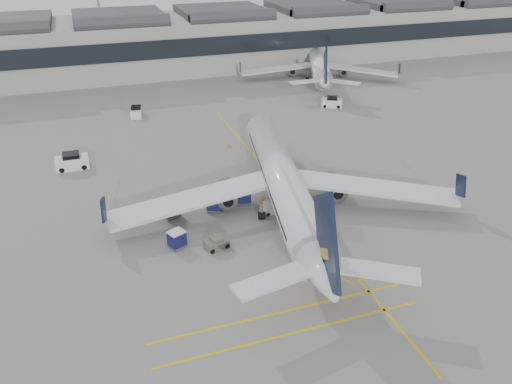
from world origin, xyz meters
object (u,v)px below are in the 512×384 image
object	(u,v)px
belt_loader	(275,207)
airliner_main	(283,182)
ramp_agent_a	(229,204)
pushback_tug	(217,243)
ramp_agent_b	(263,205)
baggage_cart_a	(244,196)

from	to	relation	value
belt_loader	airliner_main	bearing A→B (deg)	9.14
ramp_agent_a	pushback_tug	world-z (taller)	ramp_agent_a
airliner_main	ramp_agent_a	distance (m)	6.47
ramp_agent_a	ramp_agent_b	distance (m)	3.80
belt_loader	ramp_agent_a	xyz separation A→B (m)	(-4.84, 1.71, 0.37)
airliner_main	pushback_tug	bearing A→B (deg)	-139.49
airliner_main	baggage_cart_a	distance (m)	5.11
airliner_main	baggage_cart_a	bearing A→B (deg)	155.04
ramp_agent_b	pushback_tug	bearing A→B (deg)	26.34
ramp_agent_b	airliner_main	bearing A→B (deg)	165.97
belt_loader	ramp_agent_b	xyz separation A→B (m)	(-1.28, 0.36, 0.36)
airliner_main	belt_loader	distance (m)	2.95
belt_loader	baggage_cart_a	distance (m)	3.95
airliner_main	ramp_agent_b	size ratio (longest dim) A/B	23.93
airliner_main	pushback_tug	xyz separation A→B (m)	(-8.98, -5.08, -2.70)
belt_loader	baggage_cart_a	world-z (taller)	belt_loader
airliner_main	belt_loader	bearing A→B (deg)	-154.76
baggage_cart_a	ramp_agent_b	bearing A→B (deg)	-53.30
baggage_cart_a	ramp_agent_a	xyz separation A→B (m)	(-2.18, -1.20, 0.01)
belt_loader	ramp_agent_a	bearing A→B (deg)	155.48
airliner_main	ramp_agent_b	bearing A→B (deg)	-171.63
airliner_main	ramp_agent_a	size ratio (longest dim) A/B	23.86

